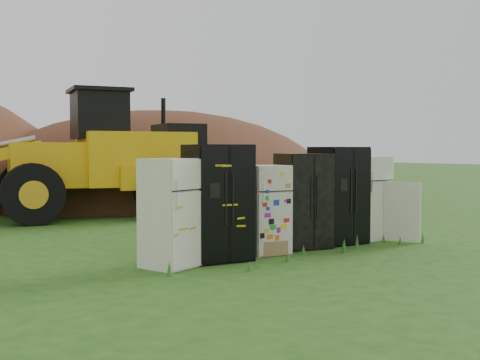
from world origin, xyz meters
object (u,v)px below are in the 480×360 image
object	(u,v)px
fridge_black_side	(218,203)
fridge_sticker	(266,209)
fridge_black_right	(338,195)
fridge_dark_mid	(303,201)
fridge_open_door	(367,198)
fridge_leftmost	(170,213)
wheel_loader	(67,153)

from	to	relation	value
fridge_black_side	fridge_sticker	world-z (taller)	fridge_black_side
fridge_black_side	fridge_black_right	distance (m)	2.97
fridge_sticker	fridge_dark_mid	distance (m)	0.97
fridge_open_door	fridge_black_side	bearing A→B (deg)	-178.46
fridge_black_side	fridge_dark_mid	bearing A→B (deg)	11.58
fridge_black_side	fridge_black_right	size ratio (longest dim) A/B	1.02
fridge_leftmost	fridge_black_right	xyz separation A→B (m)	(3.91, -0.04, 0.09)
fridge_leftmost	fridge_open_door	distance (m)	4.80
fridge_leftmost	wheel_loader	xyz separation A→B (m)	(1.43, 7.49, 0.90)
fridge_open_door	wheel_loader	world-z (taller)	wheel_loader
fridge_black_side	fridge_sticker	bearing A→B (deg)	10.58
fridge_black_right	fridge_sticker	bearing A→B (deg)	-173.58
fridge_black_side	fridge_open_door	distance (m)	3.86
fridge_black_right	fridge_black_side	bearing A→B (deg)	-173.64
fridge_black_right	wheel_loader	distance (m)	7.96
fridge_sticker	fridge_dark_mid	world-z (taller)	fridge_dark_mid
fridge_sticker	wheel_loader	world-z (taller)	wheel_loader
fridge_black_side	fridge_sticker	distance (m)	1.09
wheel_loader	fridge_open_door	bearing A→B (deg)	-50.74
fridge_black_right	fridge_open_door	bearing A→B (deg)	7.74
fridge_dark_mid	fridge_open_door	world-z (taller)	fridge_dark_mid
fridge_black_side	wheel_loader	xyz separation A→B (m)	(0.49, 7.48, 0.78)
fridge_leftmost	fridge_black_side	world-z (taller)	fridge_black_side
fridge_leftmost	fridge_black_right	bearing A→B (deg)	-15.43
fridge_open_door	wheel_loader	xyz separation A→B (m)	(-3.37, 7.51, 0.90)
fridge_open_door	fridge_sticker	bearing A→B (deg)	-178.29
fridge_open_door	wheel_loader	distance (m)	8.28
fridge_sticker	fridge_black_right	distance (m)	1.90
fridge_black_side	fridge_dark_mid	distance (m)	2.04
fridge_dark_mid	wheel_loader	bearing A→B (deg)	117.59
fridge_sticker	fridge_dark_mid	size ratio (longest dim) A/B	0.89
wheel_loader	fridge_black_side	bearing A→B (deg)	-78.61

